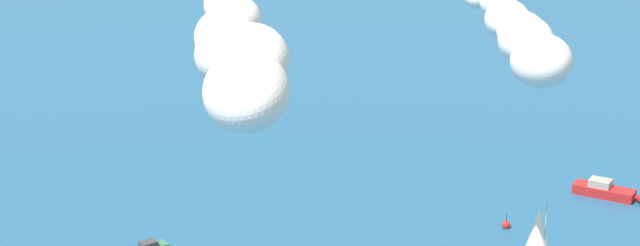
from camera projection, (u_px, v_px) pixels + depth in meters
name	position (u px, v px, depth m)	size (l,w,h in m)	color
sailboat_far_stbd	(538.00, 242.00, 143.78)	(5.01, 7.71, 9.57)	white
motorboat_inshore	(614.00, 193.00, 166.64)	(7.25, 10.17, 2.96)	#B21E1E
marker_buoy	(506.00, 225.00, 157.76)	(1.10, 1.10, 2.10)	red
smoke_trail_lead	(236.00, 44.00, 83.86)	(22.34, 43.58, 6.49)	silver
smoke_trail_wingman	(514.00, 28.00, 91.86)	(17.40, 31.99, 4.79)	silver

